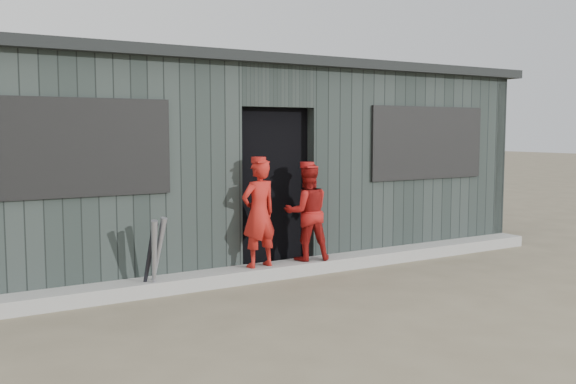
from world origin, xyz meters
TOP-DOWN VIEW (x-y plane):
  - ground at (0.00, 0.00)m, footprint 80.00×80.00m
  - curb at (0.00, 1.82)m, footprint 8.00×0.36m
  - bat_left at (-1.64, 1.73)m, footprint 0.14×0.35m
  - bat_mid at (-1.71, 1.63)m, footprint 0.15×0.32m
  - bat_right at (-1.74, 1.71)m, footprint 0.17×0.28m
  - player_red_left at (-0.39, 1.81)m, footprint 0.49×0.36m
  - player_red_right at (0.30, 1.85)m, footprint 0.67×0.58m
  - player_grey_back at (0.18, 2.43)m, footprint 0.71×0.59m
  - dugout at (-0.00, 3.50)m, footprint 8.30×3.30m

SIDE VIEW (x-z plane):
  - ground at x=0.00m, z-range 0.00..0.00m
  - curb at x=0.00m, z-range 0.00..0.15m
  - bat_right at x=-1.74m, z-range 0.00..0.79m
  - bat_mid at x=-1.71m, z-range 0.00..0.83m
  - bat_left at x=-1.64m, z-range 0.00..0.84m
  - player_grey_back at x=0.18m, z-range 0.00..1.24m
  - player_red_right at x=0.30m, z-range 0.15..1.32m
  - player_red_left at x=-0.39m, z-range 0.15..1.40m
  - dugout at x=0.00m, z-range -0.02..2.60m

